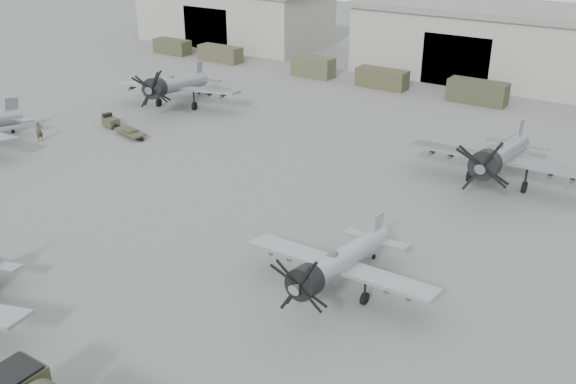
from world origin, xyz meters
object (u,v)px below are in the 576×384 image
(aircraft_far_1, at_px, (499,156))
(ground_crew, at_px, (39,132))
(aircraft_mid_2, at_px, (337,263))
(aircraft_far_0, at_px, (174,85))
(tug_trailer, at_px, (118,126))

(aircraft_far_1, xyz_separation_m, ground_crew, (-37.75, -12.86, -1.62))
(aircraft_far_1, bearing_deg, aircraft_mid_2, -100.11)
(aircraft_mid_2, distance_m, ground_crew, 35.72)
(aircraft_mid_2, xyz_separation_m, aircraft_far_0, (-31.76, 21.28, 0.47))
(ground_crew, bearing_deg, tug_trailer, -18.75)
(aircraft_far_0, xyz_separation_m, tug_trailer, (0.40, -8.43, -2.03))
(aircraft_mid_2, bearing_deg, tug_trailer, 156.94)
(tug_trailer, bearing_deg, aircraft_mid_2, -8.69)
(aircraft_mid_2, xyz_separation_m, ground_crew, (-35.03, 6.86, -1.15))
(aircraft_far_0, relative_size, aircraft_far_1, 1.00)
(aircraft_far_0, bearing_deg, ground_crew, -119.30)
(aircraft_far_1, height_order, tug_trailer, aircraft_far_1)
(aircraft_mid_2, distance_m, aircraft_far_1, 19.90)
(ground_crew, bearing_deg, aircraft_far_1, -58.45)
(aircraft_far_0, bearing_deg, tug_trailer, -103.81)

